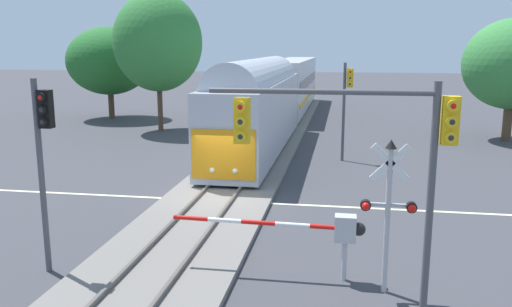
% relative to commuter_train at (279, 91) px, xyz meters
% --- Properties ---
extents(ground_plane, '(220.00, 220.00, 0.00)m').
position_rel_commuter_train_xyz_m(ground_plane, '(-0.00, -20.24, -2.79)').
color(ground_plane, '#3D3D42').
extents(road_centre_stripe, '(44.00, 0.20, 0.01)m').
position_rel_commuter_train_xyz_m(road_centre_stripe, '(-0.00, -20.24, -2.78)').
color(road_centre_stripe, beige).
rests_on(road_centre_stripe, ground).
extents(railway_track, '(4.40, 80.00, 0.32)m').
position_rel_commuter_train_xyz_m(railway_track, '(-0.00, -20.24, -2.69)').
color(railway_track, slate).
rests_on(railway_track, ground).
extents(commuter_train, '(3.04, 41.35, 5.16)m').
position_rel_commuter_train_xyz_m(commuter_train, '(0.00, 0.00, 0.00)').
color(commuter_train, '#B2B7C1').
rests_on(commuter_train, railway_track).
extents(crossing_gate_near, '(5.25, 0.40, 1.80)m').
position_rel_commuter_train_xyz_m(crossing_gate_near, '(4.56, -26.86, -1.40)').
color(crossing_gate_near, '#B7B7BC').
rests_on(crossing_gate_near, ground).
extents(crossing_signal_mast, '(1.36, 0.44, 3.95)m').
position_rel_commuter_train_xyz_m(crossing_signal_mast, '(6.09, -27.43, -0.37)').
color(crossing_signal_mast, '#B2B2B7').
rests_on(crossing_signal_mast, ground).
extents(traffic_signal_near_right, '(5.20, 0.38, 5.47)m').
position_rel_commuter_train_xyz_m(traffic_signal_near_right, '(5.41, -29.13, 1.35)').
color(traffic_signal_near_right, '#4C4C51').
rests_on(traffic_signal_near_right, ground).
extents(traffic_signal_median, '(0.53, 0.38, 5.34)m').
position_rel_commuter_train_xyz_m(traffic_signal_median, '(-2.90, -27.67, 0.80)').
color(traffic_signal_median, '#4C4C51').
rests_on(traffic_signal_median, ground).
extents(traffic_signal_far_side, '(0.53, 0.38, 5.31)m').
position_rel_commuter_train_xyz_m(traffic_signal_far_side, '(5.06, -11.64, 0.77)').
color(traffic_signal_far_side, '#4C4C51').
rests_on(traffic_signal_far_side, ground).
extents(pine_left_background, '(7.09, 7.09, 7.79)m').
position_rel_commuter_train_xyz_m(pine_left_background, '(-14.97, 2.55, 2.13)').
color(pine_left_background, '#4C3828').
rests_on(pine_left_background, ground).
extents(oak_behind_train, '(6.38, 6.38, 9.99)m').
position_rel_commuter_train_xyz_m(oak_behind_train, '(-8.44, -3.29, 3.66)').
color(oak_behind_train, '#4C3828').
rests_on(oak_behind_train, ground).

